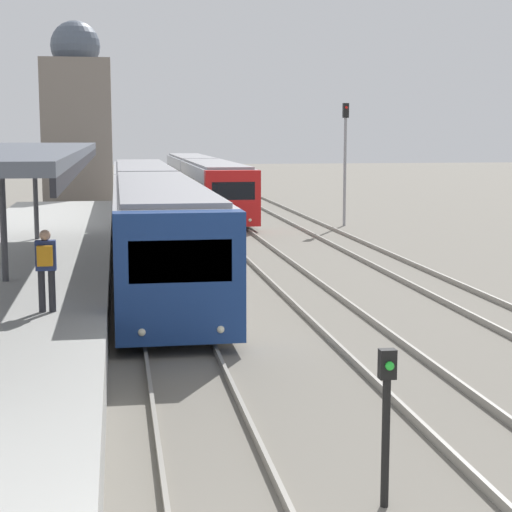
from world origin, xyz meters
name	(u,v)px	position (x,y,z in m)	size (l,w,h in m)	color
platform_canopy	(2,153)	(-3.89, 15.02, 4.04)	(4.00, 21.34, 3.23)	#4C515B
person_on_platform	(46,264)	(-2.65, 11.12, 1.92)	(0.40, 0.40, 1.66)	#2D2D33
train_near	(150,207)	(0.00, 26.56, 1.70)	(2.66, 31.83, 3.06)	navy
train_far	(201,180)	(4.01, 47.05, 1.64)	(2.56, 29.54, 2.95)	red
signal_post_near	(386,411)	(1.91, 3.31, 1.21)	(0.20, 0.21, 1.96)	black
signal_mast_far	(345,151)	(9.79, 34.38, 3.67)	(0.28, 0.29, 5.94)	gray
distant_domed_building	(77,122)	(-3.42, 46.04, 5.15)	(4.00, 4.00, 11.02)	slate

